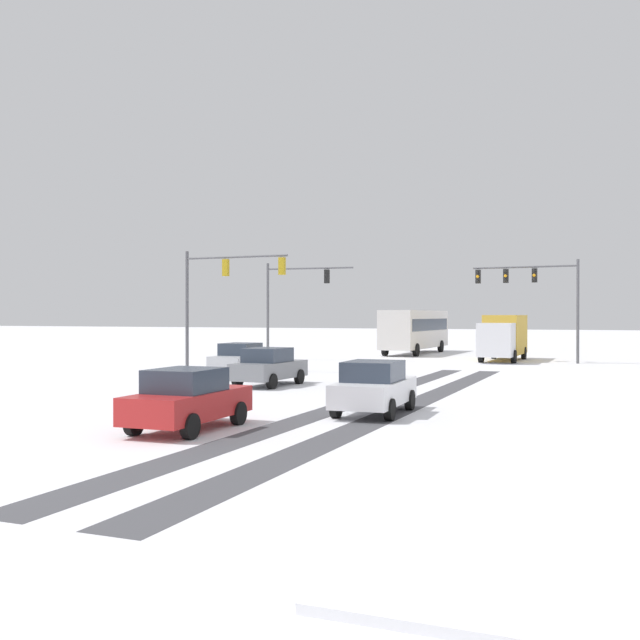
# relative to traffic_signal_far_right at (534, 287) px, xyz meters

# --- Properties ---
(wheel_track_left_lane) EXTENTS (1.07, 31.92, 0.01)m
(wheel_track_left_lane) POSITION_rel_traffic_signal_far_right_xyz_m (-1.40, -24.62, -4.81)
(wheel_track_left_lane) COLOR #4C4C51
(wheel_track_left_lane) RESTS_ON ground
(wheel_track_right_lane) EXTENTS (1.05, 31.92, 0.01)m
(wheel_track_right_lane) POSITION_rel_traffic_signal_far_right_xyz_m (-3.42, -24.62, -4.81)
(wheel_track_right_lane) COLOR #4C4C51
(wheel_track_right_lane) RESTS_ON ground
(sidewalk_kerb_right) EXTENTS (4.00, 31.92, 0.12)m
(sidewalk_kerb_right) POSITION_rel_traffic_signal_far_right_xyz_m (4.05, -26.07, -4.75)
(sidewalk_kerb_right) COLOR white
(sidewalk_kerb_right) RESTS_ON ground
(traffic_signal_far_right) EXTENTS (6.65, 0.56, 6.50)m
(traffic_signal_far_right) POSITION_rel_traffic_signal_far_right_xyz_m (0.00, 0.00, 0.00)
(traffic_signal_far_right) COLOR #56565B
(traffic_signal_far_right) RESTS_ON ground
(traffic_signal_near_left) EXTENTS (6.12, 0.39, 6.50)m
(traffic_signal_near_left) POSITION_rel_traffic_signal_far_right_xyz_m (-14.75, -14.10, -0.16)
(traffic_signal_near_left) COLOR #56565B
(traffic_signal_near_left) RESTS_ON ground
(traffic_signal_far_left) EXTENTS (6.01, 0.68, 6.50)m
(traffic_signal_far_left) POSITION_rel_traffic_signal_far_right_xyz_m (-15.22, -3.97, -0.38)
(traffic_signal_far_left) COLOR #56565B
(traffic_signal_far_left) RESTS_ON ground
(car_silver_lead) EXTENTS (1.89, 4.13, 1.62)m
(car_silver_lead) POSITION_rel_traffic_signal_far_right_xyz_m (-12.49, -16.01, -3.99)
(car_silver_lead) COLOR #B7BABF
(car_silver_lead) RESTS_ON ground
(car_grey_second) EXTENTS (1.96, 4.17, 1.62)m
(car_grey_second) POSITION_rel_traffic_signal_far_right_xyz_m (-8.81, -20.42, -3.99)
(car_grey_second) COLOR slate
(car_grey_second) RESTS_ON ground
(car_white_third) EXTENTS (1.96, 4.16, 1.62)m
(car_white_third) POSITION_rel_traffic_signal_far_right_xyz_m (-1.86, -27.36, -3.99)
(car_white_third) COLOR silver
(car_white_third) RESTS_ON ground
(car_red_fourth) EXTENTS (1.90, 4.13, 1.62)m
(car_red_fourth) POSITION_rel_traffic_signal_far_right_xyz_m (-5.41, -32.20, -3.99)
(car_red_fourth) COLOR red
(car_red_fourth) RESTS_ON ground
(bus_oncoming) EXTENTS (2.89, 11.06, 3.38)m
(bus_oncoming) POSITION_rel_traffic_signal_far_right_xyz_m (-9.76, 7.55, -2.82)
(bus_oncoming) COLOR silver
(bus_oncoming) RESTS_ON ground
(box_truck_delivery) EXTENTS (2.38, 7.43, 3.02)m
(box_truck_delivery) POSITION_rel_traffic_signal_far_right_xyz_m (-2.04, 0.81, -3.18)
(box_truck_delivery) COLOR silver
(box_truck_delivery) RESTS_ON ground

